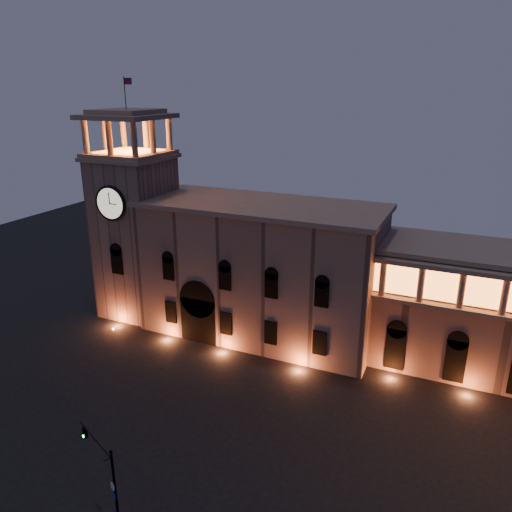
% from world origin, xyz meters
% --- Properties ---
extents(ground, '(160.00, 160.00, 0.00)m').
position_xyz_m(ground, '(0.00, 0.00, 0.00)').
color(ground, black).
rests_on(ground, ground).
extents(government_building, '(30.80, 12.80, 17.60)m').
position_xyz_m(government_building, '(-2.08, 21.93, 8.77)').
color(government_building, '#8D6B5C').
rests_on(government_building, ground).
extents(clock_tower, '(9.80, 9.80, 32.40)m').
position_xyz_m(clock_tower, '(-20.50, 20.98, 12.50)').
color(clock_tower, '#8D6B5C').
rests_on(clock_tower, ground).
extents(traffic_light, '(5.04, 2.51, 7.52)m').
position_xyz_m(traffic_light, '(0.50, -11.13, 3.95)').
color(traffic_light, black).
rests_on(traffic_light, ground).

